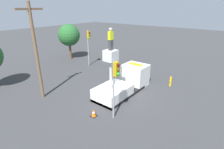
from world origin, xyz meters
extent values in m
plane|color=#38383A|center=(0.00, 0.00, 0.00)|extent=(120.00, 120.00, 0.00)
cube|color=black|center=(0.00, 0.00, 0.12)|extent=(5.48, 2.45, 0.24)
cube|color=silver|center=(-1.06, 0.00, 0.58)|extent=(3.36, 2.39, 1.16)
cube|color=silver|center=(2.74, 0.00, 1.12)|extent=(2.12, 2.39, 2.24)
cube|color=black|center=(3.81, 0.00, 1.57)|extent=(0.03, 2.03, 0.90)
cube|color=orange|center=(2.74, 0.00, 2.31)|extent=(0.36, 1.43, 0.14)
cylinder|color=silver|center=(-1.35, 0.00, 2.45)|extent=(0.22, 0.22, 2.59)
cube|color=silver|center=(-1.35, 0.00, 4.10)|extent=(0.97, 0.97, 0.90)
cube|color=#38383D|center=(-1.35, 0.00, 4.97)|extent=(0.34, 0.26, 0.84)
cube|color=#D1E519|center=(-1.35, 0.00, 5.72)|extent=(0.40, 0.26, 0.66)
sphere|color=tan|center=(-1.35, 0.00, 6.17)|extent=(0.23, 0.23, 0.23)
cylinder|color=white|center=(-1.35, 0.00, 6.25)|extent=(0.26, 0.26, 0.09)
cylinder|color=gray|center=(-3.37, -1.87, 2.29)|extent=(0.14, 0.14, 4.59)
cube|color=#B79314|center=(-3.37, -2.08, 3.94)|extent=(0.34, 0.28, 1.00)
sphere|color=#490707|center=(-3.37, -2.27, 4.25)|extent=(0.22, 0.22, 0.22)
sphere|color=#503C07|center=(-3.37, -2.27, 3.94)|extent=(0.22, 0.22, 0.22)
sphere|color=green|center=(-3.37, -2.27, 3.63)|extent=(0.22, 0.22, 0.22)
cylinder|color=gray|center=(4.34, 8.55, 2.48)|extent=(0.14, 0.14, 4.97)
cube|color=#B79314|center=(4.34, 8.34, 4.32)|extent=(0.34, 0.28, 1.00)
sphere|color=#490707|center=(4.34, 8.16, 4.63)|extent=(0.22, 0.22, 0.22)
sphere|color=#503C07|center=(4.34, 8.16, 4.32)|extent=(0.22, 0.22, 0.22)
sphere|color=green|center=(4.34, 8.16, 4.01)|extent=(0.22, 0.22, 0.22)
cylinder|color=gold|center=(4.84, -3.08, 0.46)|extent=(0.22, 0.22, 0.92)
sphere|color=gold|center=(4.84, -3.08, 0.97)|extent=(0.19, 0.19, 0.19)
cylinder|color=gold|center=(4.67, -3.08, 0.55)|extent=(0.12, 0.09, 0.09)
cylinder|color=gold|center=(5.01, -3.08, 0.55)|extent=(0.12, 0.09, 0.09)
cube|color=black|center=(-4.18, -0.59, 0.01)|extent=(0.45, 0.45, 0.03)
cone|color=orange|center=(-4.18, -0.59, 0.31)|extent=(0.38, 0.38, 0.62)
cylinder|color=white|center=(-4.18, -0.59, 0.34)|extent=(0.20, 0.20, 0.09)
cylinder|color=brown|center=(5.03, 13.37, 1.29)|extent=(0.36, 0.36, 2.59)
sphere|color=#235B28|center=(5.03, 13.37, 3.75)|extent=(3.31, 3.31, 3.31)
cylinder|color=brown|center=(-4.85, 5.27, 4.14)|extent=(0.26, 0.26, 8.27)
cube|color=brown|center=(-4.85, 5.27, 7.67)|extent=(2.20, 0.16, 0.16)
camera|label=1|loc=(-12.16, -8.70, 7.85)|focal=28.00mm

